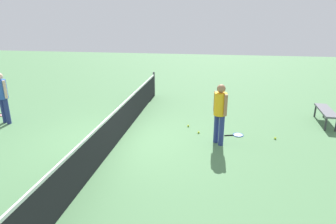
% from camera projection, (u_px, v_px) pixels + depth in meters
% --- Properties ---
extents(ground_plane, '(40.00, 40.00, 0.00)m').
position_uv_depth(ground_plane, '(119.00, 140.00, 8.34)').
color(ground_plane, '#4C7A4C').
extents(court_net, '(10.09, 0.09, 1.07)m').
position_uv_depth(court_net, '(118.00, 124.00, 8.19)').
color(court_net, '#4C4C51').
rests_on(court_net, ground_plane).
extents(player_near_side, '(0.48, 0.48, 1.70)m').
position_uv_depth(player_near_side, '(220.00, 109.00, 7.83)').
color(player_near_side, navy).
rests_on(player_near_side, ground_plane).
extents(player_far_side, '(0.44, 0.52, 1.70)m').
position_uv_depth(player_far_side, '(2.00, 94.00, 9.39)').
color(player_far_side, navy).
rests_on(player_far_side, ground_plane).
extents(tennis_racket_near_player, '(0.39, 0.61, 0.03)m').
position_uv_depth(tennis_racket_near_player, '(237.00, 135.00, 8.70)').
color(tennis_racket_near_player, blue).
rests_on(tennis_racket_near_player, ground_plane).
extents(tennis_racket_far_player, '(0.39, 0.61, 0.03)m').
position_uv_depth(tennis_racket_far_player, '(4.00, 115.00, 10.48)').
color(tennis_racket_far_player, red).
rests_on(tennis_racket_far_player, ground_plane).
extents(tennis_ball_near_player, '(0.07, 0.07, 0.07)m').
position_uv_depth(tennis_ball_near_player, '(199.00, 132.00, 8.84)').
color(tennis_ball_near_player, '#C6E033').
rests_on(tennis_ball_near_player, ground_plane).
extents(tennis_ball_by_net, '(0.07, 0.07, 0.07)m').
position_uv_depth(tennis_ball_by_net, '(275.00, 138.00, 8.42)').
color(tennis_ball_by_net, '#C6E033').
rests_on(tennis_ball_by_net, ground_plane).
extents(tennis_ball_midcourt, '(0.07, 0.07, 0.07)m').
position_uv_depth(tennis_ball_midcourt, '(188.00, 126.00, 9.37)').
color(tennis_ball_midcourt, '#C6E033').
rests_on(tennis_ball_midcourt, ground_plane).
extents(courtside_bench, '(1.52, 0.50, 0.48)m').
position_uv_depth(courtside_bench, '(326.00, 112.00, 9.52)').
color(courtside_bench, '#595960').
rests_on(courtside_bench, ground_plane).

